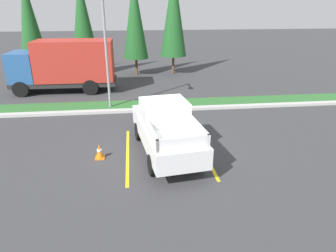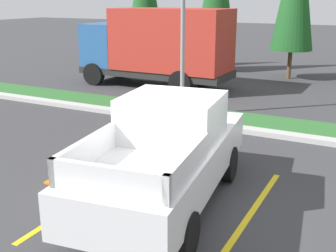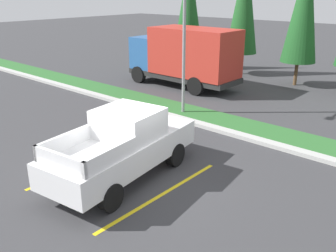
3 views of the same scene
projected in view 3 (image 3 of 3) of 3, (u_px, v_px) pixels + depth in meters
The scene contains 12 objects.
ground_plane at pixel (140, 181), 10.97m from camera, with size 120.00×120.00×0.00m, color #38383A.
parking_line_near at pixel (93, 162), 12.13m from camera, with size 0.12×4.80×0.01m, color yellow.
parking_line_far at pixel (162, 194), 10.23m from camera, with size 0.12×4.80×0.01m, color yellow.
curb_strip at pixel (230, 132), 14.48m from camera, with size 56.00×0.40×0.15m, color #B2B2AD.
grass_median at pixel (244, 126), 15.28m from camera, with size 56.00×1.80×0.06m, color #2D662D.
pickup_truck_main at pixel (124, 145), 10.86m from camera, with size 2.56×5.43×2.10m.
cargo_truck_distant at pixel (185, 55), 21.10m from camera, with size 6.81×2.53×3.40m.
street_light at pixel (182, 29), 15.62m from camera, with size 0.24×1.49×6.52m.
cypress_tree_leftmost at pixel (189, 3), 25.22m from camera, with size 2.01×2.01×7.72m.
cypress_tree_left_inner at pixel (244, 2), 23.39m from camera, with size 2.05×2.05×7.89m.
cypress_tree_center at pixel (304, 5), 20.48m from camera, with size 2.02×2.02×7.76m.
traffic_cone at pixel (68, 148), 12.55m from camera, with size 0.36×0.36×0.60m.
Camera 3 is at (7.00, -6.79, 5.36)m, focal length 39.13 mm.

